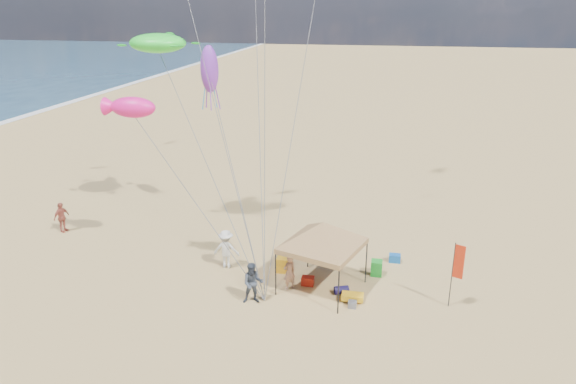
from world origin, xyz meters
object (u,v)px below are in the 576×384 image
feather_flag (457,265)px  person_near_c (226,249)px  canopy_tent (323,225)px  cooler_blue (395,258)px  person_far_a (62,217)px  chair_green (376,268)px  cooler_red (308,281)px  chair_yellow (282,265)px  person_near_b (253,283)px  beach_cart (352,297)px  person_near_a (289,272)px

feather_flag → person_near_c: 10.22m
feather_flag → canopy_tent: bearing=175.0°
canopy_tent → cooler_blue: 5.24m
feather_flag → person_far_a: feather_flag is taller
cooler_blue → person_far_a: size_ratio=0.32×
cooler_blue → chair_green: chair_green is taller
person_near_c → person_far_a: bearing=-16.4°
person_far_a → canopy_tent: bearing=-88.1°
chair_green → canopy_tent: bearing=-143.7°
cooler_blue → chair_green: bearing=-119.0°
cooler_red → chair_green: size_ratio=0.77×
chair_yellow → person_near_b: (-0.64, -2.84, 0.54)m
person_far_a → feather_flag: bearing=-86.1°
person_near_c → cooler_red: bearing=163.5°
cooler_blue → person_far_a: (-17.64, 0.10, 0.65)m
cooler_blue → beach_cart: bearing=-113.4°
chair_yellow → cooler_blue: bearing=21.4°
person_near_b → person_near_a: bearing=33.0°
cooler_red → beach_cart: 2.25m
person_near_c → person_far_a: person_near_c is taller
chair_yellow → chair_green: bearing=6.9°
cooler_red → cooler_blue: same height
cooler_blue → person_near_b: (-5.72, -4.83, 0.70)m
canopy_tent → person_far_a: size_ratio=3.30×
chair_yellow → canopy_tent: bearing=-30.4°
cooler_red → person_near_b: size_ratio=0.30×
person_near_c → person_near_b: bearing=122.1°
feather_flag → person_far_a: (-19.98, 3.73, -1.08)m
feather_flag → cooler_red: 6.34m
canopy_tent → feather_flag: size_ratio=1.94×
canopy_tent → feather_flag: 5.56m
person_near_b → beach_cart: bearing=-2.7°
beach_cart → person_near_c: 6.33m
beach_cart → feather_flag: bearing=4.3°
chair_yellow → person_far_a: (-12.56, 2.09, 0.49)m
cooler_red → person_near_c: (-3.98, 0.89, 0.74)m
beach_cart → person_near_b: bearing=-167.3°
person_near_a → person_far_a: bearing=-57.2°
cooler_blue → person_near_b: 7.52m
feather_flag → chair_yellow: size_ratio=4.09×
feather_flag → person_near_a: feather_flag is taller
chair_green → beach_cart: 2.62m
feather_flag → chair_green: size_ratio=4.09×
canopy_tent → person_near_b: canopy_tent is taller
chair_yellow → person_far_a: bearing=170.6°
cooler_red → chair_yellow: chair_yellow is taller
canopy_tent → person_near_c: bearing=167.0°
cooler_red → person_near_c: 4.15m
beach_cart → person_near_b: 4.18m
cooler_blue → chair_yellow: 5.46m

